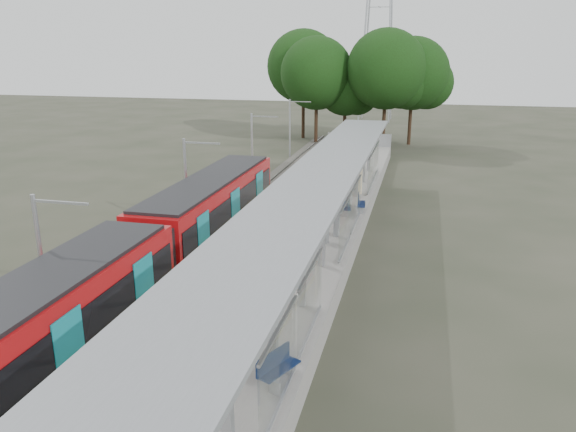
% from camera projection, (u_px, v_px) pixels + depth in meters
% --- Properties ---
extents(trackbed, '(3.00, 70.00, 0.24)m').
position_uv_depth(trackbed, '(226.00, 231.00, 31.31)').
color(trackbed, '#59544C').
rests_on(trackbed, ground).
extents(platform, '(6.00, 50.00, 1.00)m').
position_uv_depth(platform, '(305.00, 231.00, 30.20)').
color(platform, gray).
rests_on(platform, ground).
extents(tactile_strip, '(0.60, 50.00, 0.02)m').
position_uv_depth(tactile_strip, '(259.00, 218.00, 30.62)').
color(tactile_strip, gold).
rests_on(tactile_strip, platform).
extents(end_fence, '(6.00, 0.10, 1.20)m').
position_uv_depth(end_fence, '(359.00, 140.00, 53.11)').
color(end_fence, '#9EA0A5').
rests_on(end_fence, platform).
extents(train, '(2.74, 27.60, 3.62)m').
position_uv_depth(train, '(145.00, 256.00, 22.14)').
color(train, black).
rests_on(train, ground).
extents(canopy, '(3.27, 38.00, 3.66)m').
position_uv_depth(canopy, '(323.00, 181.00, 25.22)').
color(canopy, '#9EA0A5').
rests_on(canopy, platform).
extents(tree_cluster, '(19.74, 12.36, 12.00)m').
position_uv_depth(tree_cluster, '(351.00, 72.00, 58.72)').
color(tree_cluster, '#382316').
rests_on(tree_cluster, ground).
extents(catenary_masts, '(2.08, 48.16, 5.40)m').
position_uv_depth(catenary_masts, '(188.00, 185.00, 29.96)').
color(catenary_masts, '#9EA0A5').
rests_on(catenary_masts, ground).
extents(bench_near, '(0.99, 1.46, 0.96)m').
position_uv_depth(bench_near, '(277.00, 366.00, 15.47)').
color(bench_near, navy).
rests_on(bench_near, platform).
extents(bench_mid, '(0.73, 1.44, 0.95)m').
position_uv_depth(bench_mid, '(345.00, 205.00, 31.35)').
color(bench_mid, navy).
rests_on(bench_mid, platform).
extents(bench_far, '(0.56, 1.41, 0.94)m').
position_uv_depth(bench_far, '(360.00, 202.00, 31.93)').
color(bench_far, navy).
rests_on(bench_far, platform).
extents(info_pillar_near, '(0.38, 0.38, 1.67)m').
position_uv_depth(info_pillar_near, '(262.00, 275.00, 21.16)').
color(info_pillar_near, beige).
rests_on(info_pillar_near, platform).
extents(info_pillar_far, '(0.46, 0.46, 2.02)m').
position_uv_depth(info_pillar_far, '(359.00, 180.00, 35.63)').
color(info_pillar_far, beige).
rests_on(info_pillar_far, platform).
extents(litter_bin, '(0.61, 0.61, 1.02)m').
position_uv_depth(litter_bin, '(324.00, 232.00, 26.72)').
color(litter_bin, '#9EA0A5').
rests_on(litter_bin, platform).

